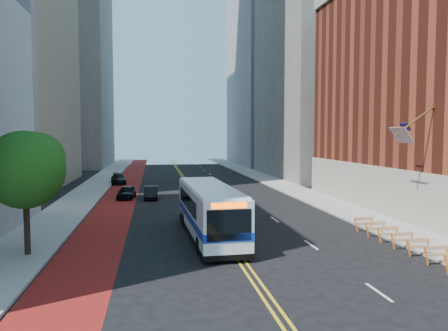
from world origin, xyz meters
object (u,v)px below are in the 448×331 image
street_tree (26,167)px  transit_bus (209,210)px  car_b (151,193)px  car_c (118,179)px  car_a (127,192)px

street_tree → transit_bus: 11.13m
transit_bus → car_b: 18.09m
car_b → transit_bus: bearing=-77.4°
street_tree → transit_bus: street_tree is taller
transit_bus → car_c: size_ratio=2.59×
car_a → car_b: size_ratio=1.01×
street_tree → car_b: size_ratio=1.70×
car_b → car_c: (-4.47, 15.03, 0.04)m
transit_bus → car_c: (-8.29, 32.68, -1.07)m
transit_bus → car_c: 33.73m
car_a → street_tree: bearing=-93.2°
car_b → car_c: bearing=106.9°
transit_bus → street_tree: bearing=-165.9°
car_a → transit_bus: bearing=-63.8°
car_b → car_c: car_c is taller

